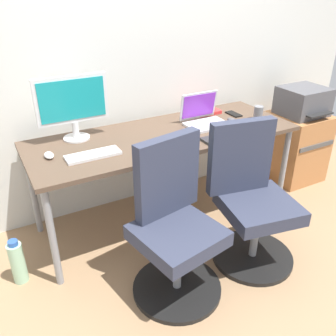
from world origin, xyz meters
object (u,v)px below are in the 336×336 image
(water_bottle_on_floor, at_px, (18,262))
(open_laptop, at_px, (204,117))
(printer, at_px, (303,101))
(office_chair_left, at_px, (174,228))
(side_cabinet, at_px, (295,146))
(coffee_mug, at_px, (177,141))
(office_chair_right, at_px, (251,202))
(desktop_monitor, at_px, (72,103))

(water_bottle_on_floor, distance_m, open_laptop, 1.61)
(printer, xyz_separation_m, open_laptop, (-1.03, 0.01, 0.03))
(office_chair_left, relative_size, side_cabinet, 1.51)
(coffee_mug, bearing_deg, printer, 10.88)
(office_chair_right, xyz_separation_m, printer, (1.10, 0.66, 0.32))
(office_chair_left, bearing_deg, water_bottle_on_floor, 150.21)
(printer, height_order, water_bottle_on_floor, printer)
(office_chair_left, distance_m, side_cabinet, 1.80)
(open_laptop, distance_m, coffee_mug, 0.49)
(office_chair_left, bearing_deg, desktop_monitor, 108.56)
(office_chair_left, distance_m, desktop_monitor, 1.05)
(side_cabinet, bearing_deg, open_laptop, 179.30)
(printer, height_order, coffee_mug, printer)
(office_chair_right, height_order, coffee_mug, office_chair_right)
(printer, relative_size, coffee_mug, 4.35)
(office_chair_left, bearing_deg, office_chair_right, -0.00)
(office_chair_left, relative_size, printer, 2.35)
(open_laptop, bearing_deg, printer, -0.75)
(office_chair_right, bearing_deg, coffee_mug, 129.88)
(side_cabinet, bearing_deg, office_chair_right, -148.78)
(water_bottle_on_floor, bearing_deg, side_cabinet, 4.29)
(office_chair_right, height_order, side_cabinet, office_chair_right)
(office_chair_left, height_order, desktop_monitor, desktop_monitor)
(side_cabinet, height_order, water_bottle_on_floor, side_cabinet)
(office_chair_right, xyz_separation_m, coffee_mug, (-0.33, 0.39, 0.34))
(water_bottle_on_floor, height_order, open_laptop, open_laptop)
(desktop_monitor, bearing_deg, office_chair_left, -71.44)
(office_chair_right, distance_m, water_bottle_on_floor, 1.51)
(side_cabinet, relative_size, coffee_mug, 6.78)
(water_bottle_on_floor, relative_size, desktop_monitor, 0.65)
(office_chair_right, bearing_deg, desktop_monitor, 135.01)
(printer, bearing_deg, office_chair_right, -148.82)
(water_bottle_on_floor, bearing_deg, coffee_mug, -4.63)
(side_cabinet, bearing_deg, desktop_monitor, 174.47)
(printer, bearing_deg, desktop_monitor, 174.44)
(office_chair_left, relative_size, water_bottle_on_floor, 3.03)
(printer, bearing_deg, coffee_mug, -169.12)
(desktop_monitor, bearing_deg, side_cabinet, -5.53)
(office_chair_left, xyz_separation_m, coffee_mug, (0.24, 0.39, 0.34))
(office_chair_left, xyz_separation_m, water_bottle_on_floor, (-0.84, 0.48, -0.28))
(office_chair_right, distance_m, open_laptop, 0.77)
(desktop_monitor, bearing_deg, printer, -5.56)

